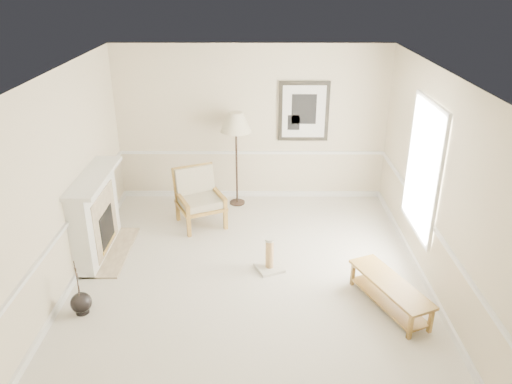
# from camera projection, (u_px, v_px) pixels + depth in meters

# --- Properties ---
(ground) EXTENTS (5.50, 5.50, 0.00)m
(ground) POSITION_uv_depth(u_px,v_px,m) (250.00, 274.00, 7.28)
(ground) COLOR silver
(ground) RESTS_ON ground
(room) EXTENTS (5.04, 5.54, 2.92)m
(room) POSITION_uv_depth(u_px,v_px,m) (259.00, 151.00, 6.59)
(room) COLOR beige
(room) RESTS_ON ground
(fireplace) EXTENTS (0.64, 1.64, 1.31)m
(fireplace) POSITION_uv_depth(u_px,v_px,m) (96.00, 216.00, 7.58)
(fireplace) COLOR white
(fireplace) RESTS_ON ground
(floor_vase) EXTENTS (0.27, 0.27, 0.79)m
(floor_vase) POSITION_uv_depth(u_px,v_px,m) (81.00, 303.00, 6.40)
(floor_vase) COLOR black
(floor_vase) RESTS_ON ground
(armchair) EXTENTS (0.99, 1.02, 0.98)m
(armchair) POSITION_uv_depth(u_px,v_px,m) (198.00, 194.00, 8.57)
(armchair) COLOR olive
(armchair) RESTS_ON ground
(floor_lamp) EXTENTS (0.66, 0.66, 1.77)m
(floor_lamp) POSITION_uv_depth(u_px,v_px,m) (236.00, 125.00, 8.84)
(floor_lamp) COLOR black
(floor_lamp) RESTS_ON ground
(bench) EXTENTS (0.90, 1.39, 0.38)m
(bench) POSITION_uv_depth(u_px,v_px,m) (390.00, 290.00, 6.47)
(bench) COLOR olive
(bench) RESTS_ON ground
(scratching_post) EXTENTS (0.48, 0.48, 0.52)m
(scratching_post) POSITION_uv_depth(u_px,v_px,m) (269.00, 260.00, 7.32)
(scratching_post) COLOR silver
(scratching_post) RESTS_ON ground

